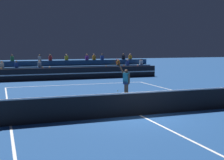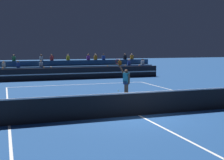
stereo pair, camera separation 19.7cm
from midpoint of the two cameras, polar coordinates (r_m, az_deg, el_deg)
ground_plane at (r=14.04m, az=4.73°, el=-6.47°), size 120.00×120.00×0.00m
court_lines at (r=14.03m, az=4.73°, el=-6.45°), size 11.10×23.90×0.01m
tennis_net at (r=13.93m, az=4.75°, el=-4.28°), size 12.00×0.10×1.10m
sponsor_banner_wall at (r=29.14m, az=-8.39°, el=1.17°), size 18.00×0.26×1.10m
bleacher_stand at (r=31.62m, az=-9.28°, el=1.73°), size 18.84×2.85×2.28m
tennis_player at (r=18.38m, az=2.24°, el=-0.33°), size 0.56×1.16×2.37m
tennis_ball at (r=21.37m, az=0.80°, el=-1.97°), size 0.07×0.07×0.07m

